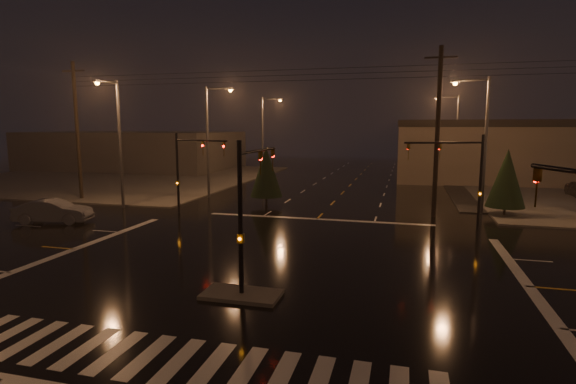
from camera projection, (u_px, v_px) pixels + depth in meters
name	position (u px, v px, depth m)	size (l,w,h in m)	color
ground	(272.00, 265.00, 21.15)	(140.00, 140.00, 0.00)	black
sidewalk_nw	(116.00, 177.00, 57.43)	(36.00, 36.00, 0.12)	#45423D
median_island	(242.00, 294.00, 17.31)	(3.00, 1.60, 0.15)	#45423D
crosswalk	(178.00, 361.00, 12.54)	(15.00, 2.60, 0.01)	beige
stop_bar_far	(317.00, 219.00, 31.67)	(16.00, 0.50, 0.01)	beige
commercial_block	(135.00, 150.00, 69.77)	(30.00, 18.00, 5.60)	#413D39
signal_mast_median	(249.00, 197.00, 17.67)	(0.25, 4.59, 6.00)	black
signal_mast_ne	(465.00, 170.00, 27.89)	(4.84, 1.86, 6.00)	black
signal_mast_nw	(187.00, 164.00, 32.70)	(4.84, 1.86, 6.00)	black
streetlight_1	(211.00, 134.00, 40.35)	(2.77, 0.32, 10.00)	#38383A
streetlight_2	(265.00, 132.00, 55.65)	(2.77, 0.32, 10.00)	#38383A
streetlight_3	(481.00, 136.00, 32.77)	(2.77, 0.32, 10.00)	#38383A
streetlight_4	(454.00, 132.00, 51.90)	(2.77, 0.32, 10.00)	#38383A
streetlight_5	(117.00, 135.00, 35.05)	(0.32, 2.77, 10.00)	#38383A
utility_pole_0	(77.00, 130.00, 39.22)	(2.20, 0.32, 12.00)	black
utility_pole_1	(437.00, 131.00, 31.62)	(2.20, 0.32, 12.00)	black
conifer_0	(507.00, 178.00, 32.28)	(2.70, 2.70, 4.91)	black
conifer_3	(266.00, 172.00, 37.09)	(2.67, 2.67, 4.87)	black
car_crossing	(53.00, 211.00, 30.31)	(1.71, 4.92, 1.62)	slate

